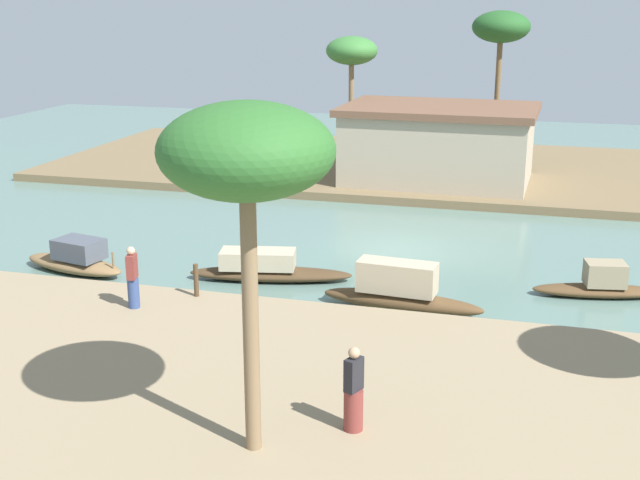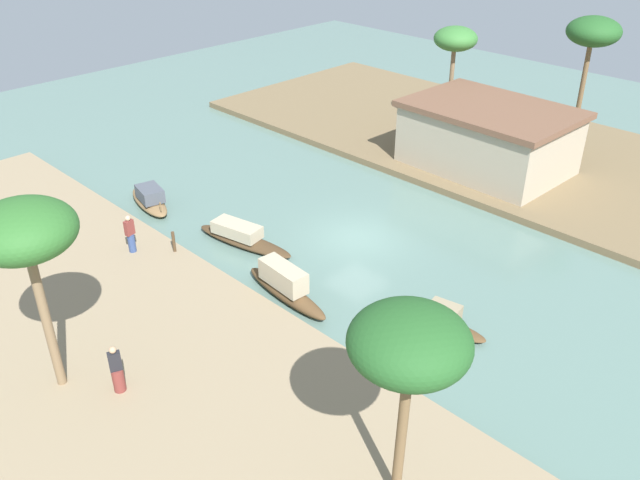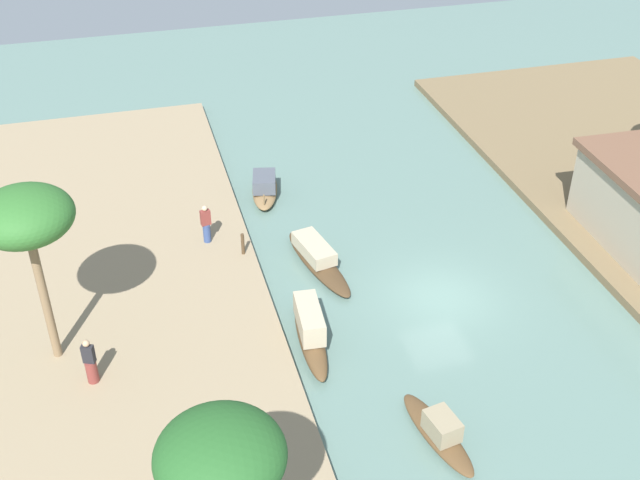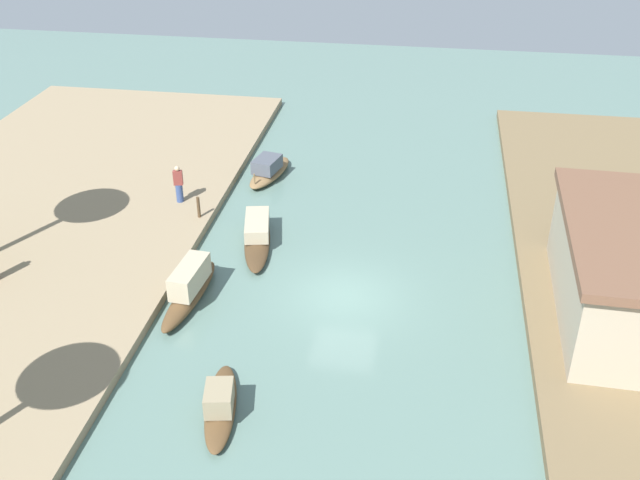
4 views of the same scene
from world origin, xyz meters
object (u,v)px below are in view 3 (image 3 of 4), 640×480
person_on_near_bank (91,365)px  palm_tree_left_near (25,218)px  sampan_with_red_awning (439,431)px  palm_tree_left_far (220,458)px  person_by_mooring (206,225)px  sampan_midstream (310,329)px  sampan_downstream_large (317,258)px  sampan_open_hull (265,187)px  mooring_post (243,244)px

person_on_near_bank → palm_tree_left_near: bearing=-32.2°
sampan_with_red_awning → palm_tree_left_far: palm_tree_left_far is taller
sampan_with_red_awning → person_by_mooring: person_by_mooring is taller
palm_tree_left_near → sampan_midstream: bearing=81.9°
sampan_midstream → palm_tree_left_near: bearing=-93.6°
sampan_with_red_awning → sampan_downstream_large: bearing=176.5°
sampan_downstream_large → palm_tree_left_far: 15.80m
sampan_with_red_awning → person_by_mooring: size_ratio=2.23×
sampan_with_red_awning → person_on_near_bank: size_ratio=2.22×
sampan_with_red_awning → person_by_mooring: bearing=-167.2°
sampan_open_hull → person_on_near_bank: size_ratio=2.27×
sampan_open_hull → person_on_near_bank: bearing=-23.7°
sampan_downstream_large → palm_tree_left_near: size_ratio=0.80×
person_on_near_bank → palm_tree_left_near: (-1.67, -1.16, 4.89)m
sampan_midstream → sampan_open_hull: (-10.75, 0.59, -0.15)m
sampan_midstream → mooring_post: (-5.64, -1.38, 0.27)m
sampan_open_hull → person_by_mooring: bearing=-28.1°
mooring_post → person_by_mooring: bearing=-135.0°
sampan_open_hull → sampan_downstream_large: (6.22, 0.88, -0.04)m
sampan_downstream_large → palm_tree_left_far: palm_tree_left_far is taller
sampan_open_hull → sampan_with_red_awning: sampan_open_hull is taller
sampan_open_hull → person_by_mooring: (3.81, -3.26, 0.76)m
sampan_downstream_large → palm_tree_left_near: palm_tree_left_near is taller
person_by_mooring → palm_tree_left_far: size_ratio=0.29×
sampan_downstream_large → palm_tree_left_far: size_ratio=0.88×
palm_tree_left_far → mooring_post: bearing=168.5°
person_on_near_bank → person_by_mooring: person_on_near_bank is taller
sampan_with_red_awning → mooring_post: 11.92m
sampan_with_red_awning → person_on_near_bank: bearing=-126.9°
sampan_open_hull → sampan_downstream_large: sampan_open_hull is taller
palm_tree_left_near → mooring_post: bearing=120.8°
person_on_near_bank → palm_tree_left_near: 5.30m
sampan_midstream → sampan_with_red_awning: 6.18m
palm_tree_left_far → person_by_mooring: bearing=173.9°
sampan_midstream → palm_tree_left_near: size_ratio=0.72×
person_by_mooring → palm_tree_left_near: (5.69, -6.09, 4.81)m
sampan_open_hull → person_by_mooring: 5.08m
sampan_midstream → sampan_open_hull: 10.76m
sampan_midstream → sampan_downstream_large: size_ratio=0.90×
person_by_mooring → palm_tree_left_far: bearing=72.0°
sampan_with_red_awning → palm_tree_left_near: (-6.79, -11.47, 5.62)m
sampan_open_hull → sampan_with_red_awning: 16.43m
sampan_midstream → person_by_mooring: bearing=-154.4°
sampan_open_hull → mooring_post: (5.11, -1.97, 0.42)m
sampan_open_hull → palm_tree_left_near: palm_tree_left_near is taller
sampan_open_hull → palm_tree_left_near: (9.50, -9.35, 5.56)m
sampan_with_red_awning → mooring_post: (-11.19, -4.09, 0.48)m
sampan_open_hull → mooring_post: mooring_post is taller
sampan_midstream → person_on_near_bank: (0.42, -7.60, 0.52)m
sampan_midstream → sampan_downstream_large: bearing=166.5°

